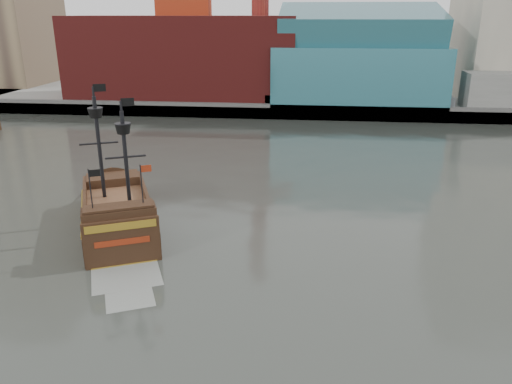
# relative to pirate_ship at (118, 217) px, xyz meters

# --- Properties ---
(ground) EXTENTS (400.00, 400.00, 0.00)m
(ground) POSITION_rel_pirate_ship_xyz_m (13.82, -13.65, -1.17)
(ground) COLOR #282A25
(ground) RESTS_ON ground
(promenade_far) EXTENTS (220.00, 60.00, 2.00)m
(promenade_far) POSITION_rel_pirate_ship_xyz_m (13.82, 78.35, -0.17)
(promenade_far) COLOR slate
(promenade_far) RESTS_ON ground
(seawall) EXTENTS (220.00, 1.00, 2.60)m
(seawall) POSITION_rel_pirate_ship_xyz_m (13.82, 48.85, 0.13)
(seawall) COLOR #4C4C49
(seawall) RESTS_ON ground
(pirate_ship) EXTENTS (11.73, 17.84, 12.92)m
(pirate_ship) POSITION_rel_pirate_ship_xyz_m (0.00, 0.00, 0.00)
(pirate_ship) COLOR black
(pirate_ship) RESTS_ON ground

